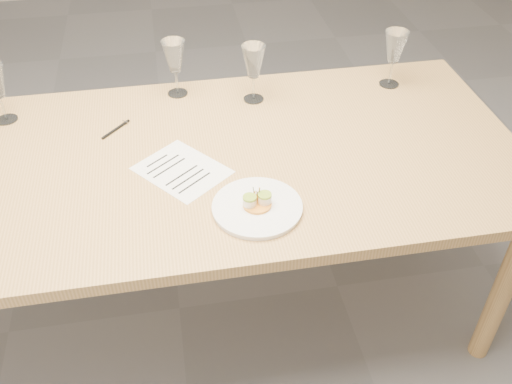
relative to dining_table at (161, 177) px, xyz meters
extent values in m
plane|color=slate|center=(0.00, 0.00, -0.68)|extent=(7.00, 7.00, 0.00)
cube|color=tan|center=(0.00, 0.00, 0.05)|extent=(2.40, 1.00, 0.04)
cylinder|color=tan|center=(1.10, -0.40, -0.33)|extent=(0.07, 0.07, 0.71)
cylinder|color=tan|center=(1.10, 0.40, -0.33)|extent=(0.07, 0.07, 0.71)
cylinder|color=white|center=(0.27, -0.29, 0.07)|extent=(0.26, 0.26, 0.01)
cylinder|color=white|center=(0.27, -0.29, 0.08)|extent=(0.26, 0.26, 0.01)
cylinder|color=#F8A62F|center=(0.27, -0.29, 0.09)|extent=(0.08, 0.08, 0.01)
cylinder|color=#FFEED0|center=(0.25, -0.29, 0.10)|extent=(0.04, 0.04, 0.02)
cylinder|color=#FFEED0|center=(0.29, -0.29, 0.10)|extent=(0.04, 0.04, 0.02)
cylinder|color=#97B231|center=(0.25, -0.29, 0.12)|extent=(0.04, 0.04, 0.01)
cylinder|color=#97B231|center=(0.29, -0.29, 0.12)|extent=(0.04, 0.04, 0.01)
cylinder|color=tan|center=(0.32, -0.33, 0.08)|extent=(0.04, 0.04, 0.00)
cube|color=white|center=(0.07, -0.06, 0.07)|extent=(0.33, 0.34, 0.00)
cube|color=black|center=(-0.01, 0.00, 0.07)|extent=(0.07, 0.06, 0.00)
cube|color=black|center=(0.01, -0.02, 0.07)|extent=(0.11, 0.09, 0.00)
cube|color=black|center=(0.03, -0.05, 0.07)|extent=(0.11, 0.09, 0.00)
cube|color=black|center=(0.07, -0.09, 0.07)|extent=(0.11, 0.09, 0.00)
cube|color=black|center=(0.08, -0.11, 0.07)|extent=(0.11, 0.09, 0.00)
cube|color=black|center=(0.10, -0.14, 0.07)|extent=(0.11, 0.09, 0.00)
cylinder|color=black|center=(-0.14, 0.20, 0.07)|extent=(0.10, 0.10, 0.01)
cube|color=silver|center=(-0.11, 0.24, 0.08)|extent=(0.02, 0.02, 0.00)
cylinder|color=white|center=(-0.52, 0.34, 0.07)|extent=(0.07, 0.07, 0.00)
cylinder|color=white|center=(-0.52, 0.34, 0.12)|extent=(0.01, 0.01, 0.09)
cylinder|color=white|center=(0.09, 0.41, 0.07)|extent=(0.08, 0.08, 0.00)
cylinder|color=white|center=(0.09, 0.41, 0.12)|extent=(0.01, 0.01, 0.09)
cone|color=white|center=(0.09, 0.41, 0.22)|extent=(0.09, 0.09, 0.12)
cylinder|color=white|center=(0.37, 0.32, 0.07)|extent=(0.08, 0.08, 0.00)
cylinder|color=white|center=(0.37, 0.32, 0.12)|extent=(0.01, 0.01, 0.09)
cone|color=white|center=(0.37, 0.32, 0.22)|extent=(0.09, 0.09, 0.12)
cylinder|color=white|center=(0.90, 0.34, 0.07)|extent=(0.08, 0.08, 0.00)
cylinder|color=white|center=(0.90, 0.34, 0.12)|extent=(0.01, 0.01, 0.09)
cone|color=white|center=(0.90, 0.34, 0.22)|extent=(0.09, 0.09, 0.12)
camera|label=1|loc=(0.05, -1.50, 1.17)|focal=40.00mm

